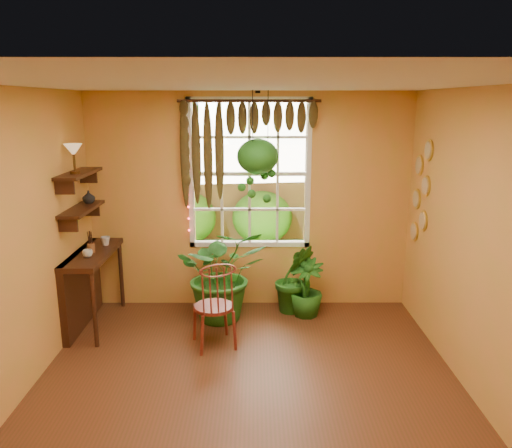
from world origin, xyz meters
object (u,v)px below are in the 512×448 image
at_px(hanging_basket, 258,159).
at_px(counter_ledge, 85,280).
at_px(potted_plant_mid, 294,278).
at_px(potted_plant_left, 223,273).
at_px(windsor_chair, 215,318).

bearing_deg(hanging_basket, counter_ledge, -167.91).
bearing_deg(hanging_basket, potted_plant_mid, -7.19).
bearing_deg(potted_plant_left, counter_ledge, -173.91).
relative_size(windsor_chair, hanging_basket, 0.86).
bearing_deg(potted_plant_mid, windsor_chair, -135.06).
relative_size(potted_plant_mid, hanging_basket, 0.67).
relative_size(counter_ledge, potted_plant_left, 1.03).
height_order(windsor_chair, potted_plant_mid, windsor_chair).
height_order(potted_plant_mid, hanging_basket, hanging_basket).
xyz_separation_m(windsor_chair, potted_plant_left, (0.05, 0.71, 0.26)).
relative_size(windsor_chair, potted_plant_left, 0.97).
bearing_deg(counter_ledge, hanging_basket, 12.09).
distance_m(windsor_chair, potted_plant_left, 0.76).
bearing_deg(potted_plant_left, potted_plant_mid, 13.08).
relative_size(counter_ledge, hanging_basket, 0.92).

